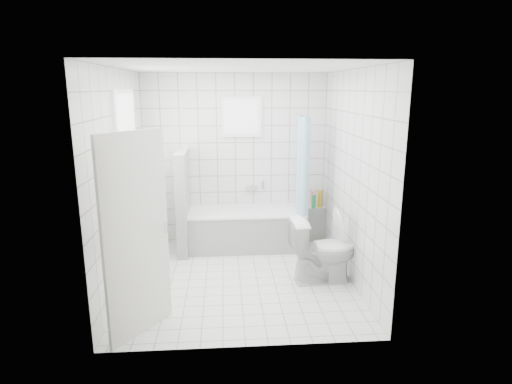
{
  "coord_description": "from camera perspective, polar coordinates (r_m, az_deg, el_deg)",
  "views": [
    {
      "loc": [
        -0.17,
        -5.07,
        2.37
      ],
      "look_at": [
        0.23,
        0.35,
        1.05
      ],
      "focal_mm": 30.0,
      "sensor_mm": 36.0,
      "label": 1
    }
  ],
  "objects": [
    {
      "name": "door",
      "position": [
        4.23,
        -15.63,
        -5.75
      ],
      "size": [
        0.5,
        0.67,
        2.0
      ],
      "primitive_type": "cube",
      "rotation": [
        0.0,
        0.0,
        -0.63
      ],
      "color": "silver",
      "rests_on": "ground"
    },
    {
      "name": "shower_curtain",
      "position": [
        6.27,
        6.12,
        1.89
      ],
      "size": [
        0.14,
        0.48,
        1.78
      ],
      "primitive_type": null,
      "color": "#46A0D0",
      "rests_on": "curtain_rod"
    },
    {
      "name": "ground",
      "position": [
        5.6,
        -2.17,
        -11.41
      ],
      "size": [
        3.0,
        3.0,
        0.0
      ],
      "primitive_type": "plane",
      "color": "white",
      "rests_on": "ground"
    },
    {
      "name": "wall_front",
      "position": [
        3.73,
        -1.48,
        -3.0
      ],
      "size": [
        2.8,
        0.02,
        2.6
      ],
      "primitive_type": "cube",
      "color": "white",
      "rests_on": "ground"
    },
    {
      "name": "tub_faucet",
      "position": [
        6.72,
        -0.61,
        0.57
      ],
      "size": [
        0.18,
        0.06,
        0.06
      ],
      "primitive_type": "cube",
      "color": "silver",
      "rests_on": "wall_back"
    },
    {
      "name": "sill_bottles",
      "position": [
        5.57,
        -15.83,
        -0.9
      ],
      "size": [
        0.19,
        0.8,
        0.3
      ],
      "color": "white",
      "rests_on": "window_sill"
    },
    {
      "name": "wall_back",
      "position": [
        6.66,
        -2.75,
        4.38
      ],
      "size": [
        2.8,
        0.02,
        2.6
      ],
      "primitive_type": "cube",
      "color": "white",
      "rests_on": "ground"
    },
    {
      "name": "ceiling",
      "position": [
        5.08,
        -2.44,
        16.25
      ],
      "size": [
        3.0,
        3.0,
        0.0
      ],
      "primitive_type": "plane",
      "rotation": [
        3.14,
        0.0,
        0.0
      ],
      "color": "white",
      "rests_on": "ground"
    },
    {
      "name": "ledge_bottles",
      "position": [
        6.76,
        8.0,
        -1.01
      ],
      "size": [
        0.17,
        0.17,
        0.28
      ],
      "color": "gold",
      "rests_on": "tiled_ledge"
    },
    {
      "name": "bathtub",
      "position": [
        6.54,
        -1.29,
        -4.89
      ],
      "size": [
        1.73,
        0.77,
        0.58
      ],
      "color": "white",
      "rests_on": "ground"
    },
    {
      "name": "window_left",
      "position": [
        5.55,
        -16.61,
        5.12
      ],
      "size": [
        0.01,
        0.9,
        1.4
      ],
      "primitive_type": "cube",
      "color": "white",
      "rests_on": "wall_left"
    },
    {
      "name": "wall_right",
      "position": [
        5.41,
        12.7,
        1.92
      ],
      "size": [
        0.02,
        3.0,
        2.6
      ],
      "primitive_type": "cube",
      "color": "white",
      "rests_on": "ground"
    },
    {
      "name": "wall_left",
      "position": [
        5.32,
        -17.53,
        1.42
      ],
      "size": [
        0.02,
        3.0,
        2.6
      ],
      "primitive_type": "cube",
      "color": "white",
      "rests_on": "ground"
    },
    {
      "name": "window_sill",
      "position": [
        5.69,
        -15.67,
        -2.25
      ],
      "size": [
        0.18,
        1.02,
        0.08
      ],
      "primitive_type": "cube",
      "color": "white",
      "rests_on": "wall_left"
    },
    {
      "name": "toilet",
      "position": [
        5.43,
        8.89,
        -7.65
      ],
      "size": [
        0.84,
        0.51,
        0.83
      ],
      "primitive_type": "imported",
      "rotation": [
        0.0,
        0.0,
        1.64
      ],
      "color": "white",
      "rests_on": "ground"
    },
    {
      "name": "curtain_rod",
      "position": [
        6.28,
        6.12,
        10.2
      ],
      "size": [
        0.02,
        0.8,
        0.02
      ],
      "primitive_type": "cylinder",
      "rotation": [
        1.57,
        0.0,
        0.0
      ],
      "color": "silver",
      "rests_on": "wall_back"
    },
    {
      "name": "window_back",
      "position": [
        6.54,
        -1.92,
        9.96
      ],
      "size": [
        0.5,
        0.01,
        0.5
      ],
      "primitive_type": "cube",
      "color": "white",
      "rests_on": "wall_back"
    },
    {
      "name": "tiled_ledge",
      "position": [
        6.93,
        7.98,
        -4.08
      ],
      "size": [
        0.4,
        0.24,
        0.55
      ],
      "primitive_type": "cube",
      "color": "white",
      "rests_on": "ground"
    },
    {
      "name": "partition_wall",
      "position": [
        6.38,
        -9.65,
        -1.25
      ],
      "size": [
        0.15,
        0.85,
        1.5
      ],
      "primitive_type": "cube",
      "color": "white",
      "rests_on": "ground"
    }
  ]
}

